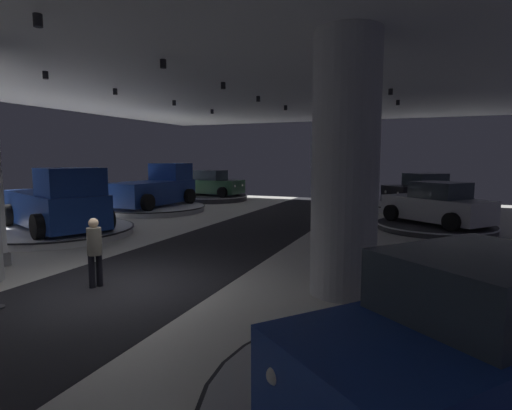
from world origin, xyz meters
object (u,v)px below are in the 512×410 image
object	(u,v)px
display_platform_far_right	(435,226)
display_car_far_right	(437,205)
display_platform_mid_left	(56,231)
display_car_deep_left	(212,184)
column_right	(345,166)
pickup_truck_mid_left	(58,204)
display_platform_deep_left	(212,197)
display_car_near_right	(472,343)
display_platform_deep_right	(422,207)
display_car_deep_right	(423,191)
display_platform_far_left	(153,208)
visitor_walking_near	(95,248)
pickup_truck_far_left	(156,188)

from	to	relation	value
display_platform_far_right	display_car_far_right	xyz separation A→B (m)	(0.02, -0.02, 0.87)
display_platform_mid_left	display_car_deep_left	xyz separation A→B (m)	(-0.60, 13.54, 0.96)
column_right	display_platform_far_right	size ratio (longest dim) A/B	1.18
pickup_truck_mid_left	display_platform_deep_left	bearing A→B (deg)	93.63
column_right	display_platform_far_right	world-z (taller)	column_right
display_car_near_right	pickup_truck_mid_left	bearing A→B (deg)	153.16
display_car_deep_left	display_car_far_right	size ratio (longest dim) A/B	0.99
display_platform_deep_right	display_car_far_right	bearing A→B (deg)	-85.05
display_car_deep_right	display_platform_deep_left	bearing A→B (deg)	177.83
column_right	display_car_far_right	xyz separation A→B (m)	(2.10, 9.34, -1.73)
pickup_truck_mid_left	display_car_far_right	distance (m)	14.76
pickup_truck_mid_left	display_platform_far_right	world-z (taller)	pickup_truck_mid_left
display_platform_deep_right	pickup_truck_mid_left	world-z (taller)	pickup_truck_mid_left
display_platform_mid_left	display_car_deep_left	bearing A→B (deg)	92.55
column_right	display_car_near_right	distance (m)	4.93
display_car_deep_right	display_platform_mid_left	bearing A→B (deg)	-134.57
display_platform_far_left	display_platform_deep_right	bearing A→B (deg)	22.94
display_platform_deep_right	visitor_walking_near	bearing A→B (deg)	-111.50
display_car_deep_left	display_platform_far_right	bearing A→B (deg)	-25.99
display_car_deep_left	display_car_near_right	distance (m)	24.60
pickup_truck_mid_left	display_platform_far_right	xyz separation A→B (m)	(13.04, 6.88, -1.07)
display_platform_far_left	display_car_far_right	size ratio (longest dim) A/B	1.29
display_platform_deep_left	display_car_far_right	size ratio (longest dim) A/B	1.10
pickup_truck_mid_left	display_platform_far_right	bearing A→B (deg)	27.80
display_platform_far_left	pickup_truck_far_left	size ratio (longest dim) A/B	1.05
display_platform_deep_left	display_platform_far_left	xyz separation A→B (m)	(-0.29, -6.32, -0.03)
display_platform_deep_right	pickup_truck_far_left	distance (m)	14.76
display_car_deep_right	display_platform_far_right	size ratio (longest dim) A/B	0.92
display_platform_deep_right	pickup_truck_far_left	xyz separation A→B (m)	(-13.67, -5.47, 1.03)
display_platform_deep_left	visitor_walking_near	bearing A→B (deg)	-69.81
display_platform_far_right	display_car_near_right	bearing A→B (deg)	-90.00
display_platform_mid_left	display_platform_far_right	size ratio (longest dim) A/B	1.22
display_car_deep_left	visitor_walking_near	size ratio (longest dim) A/B	2.74
column_right	display_platform_deep_left	bearing A→B (deg)	126.23
display_car_deep_right	display_platform_deep_right	bearing A→B (deg)	-136.75
display_car_deep_left	display_car_far_right	xyz separation A→B (m)	(13.96, -6.82, -0.10)
display_car_near_right	display_platform_far_left	bearing A→B (deg)	135.52
column_right	display_platform_deep_right	world-z (taller)	column_right
display_platform_deep_left	pickup_truck_mid_left	bearing A→B (deg)	-86.37
column_right	display_platform_mid_left	distance (m)	11.85
display_platform_deep_right	pickup_truck_mid_left	bearing A→B (deg)	-133.62
display_car_deep_right	column_right	bearing A→B (deg)	-95.77
display_car_deep_left	pickup_truck_mid_left	bearing A→B (deg)	-86.24
display_car_deep_left	display_car_far_right	world-z (taller)	display_car_deep_left
display_platform_deep_left	display_platform_far_right	xyz separation A→B (m)	(13.91, -6.79, -0.05)
column_right	display_car_deep_left	bearing A→B (deg)	126.30
display_platform_deep_right	display_platform_deep_left	distance (m)	13.40
display_car_near_right	pickup_truck_far_left	bearing A→B (deg)	134.84
display_platform_deep_right	display_car_near_right	distance (m)	19.76
visitor_walking_near	display_car_far_right	bearing A→B (deg)	56.29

